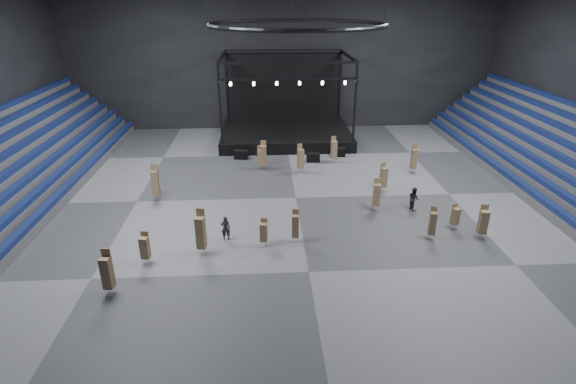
{
  "coord_description": "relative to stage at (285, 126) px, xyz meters",
  "views": [
    {
      "loc": [
        -2.46,
        -32.53,
        14.84
      ],
      "look_at": [
        -0.74,
        -2.0,
        1.4
      ],
      "focal_mm": 28.0,
      "sensor_mm": 36.0,
      "label": 1
    }
  ],
  "objects": [
    {
      "name": "chair_stack_12",
      "position": [
        0.82,
        -10.68,
        -0.08
      ],
      "size": [
        0.64,
        0.64,
        2.68
      ],
      "rotation": [
        0.0,
        0.0,
        0.38
      ],
      "color": "silver",
      "rests_on": "floor"
    },
    {
      "name": "man_center",
      "position": [
        -5.08,
        -22.62,
        -0.6
      ],
      "size": [
        0.63,
        0.42,
        1.69
      ],
      "primitive_type": "imported",
      "rotation": [
        0.0,
        0.0,
        3.16
      ],
      "color": "black",
      "rests_on": "floor"
    },
    {
      "name": "chair_stack_8",
      "position": [
        7.22,
        -15.33,
        -0.17
      ],
      "size": [
        0.62,
        0.62,
        2.47
      ],
      "rotation": [
        0.0,
        0.0,
        0.34
      ],
      "color": "silver",
      "rests_on": "floor"
    },
    {
      "name": "wall_back",
      "position": [
        -0.0,
        4.76,
        7.55
      ],
      "size": [
        50.0,
        0.2,
        18.0
      ],
      "primitive_type": "cube",
      "color": "black",
      "rests_on": "ground"
    },
    {
      "name": "chair_stack_11",
      "position": [
        -9.67,
        -25.24,
        -0.33
      ],
      "size": [
        0.55,
        0.55,
        2.09
      ],
      "rotation": [
        0.0,
        0.0,
        -0.16
      ],
      "color": "silver",
      "rests_on": "floor"
    },
    {
      "name": "stage",
      "position": [
        0.0,
        0.0,
        0.0
      ],
      "size": [
        14.0,
        10.0,
        9.2
      ],
      "color": "black",
      "rests_on": "floor"
    },
    {
      "name": "wall_front",
      "position": [
        -0.0,
        -37.24,
        7.55
      ],
      "size": [
        50.0,
        0.2,
        18.0
      ],
      "primitive_type": "cube",
      "color": "black",
      "rests_on": "ground"
    },
    {
      "name": "crew_member",
      "position": [
        8.66,
        -18.81,
        -0.57
      ],
      "size": [
        0.8,
        0.96,
        1.76
      ],
      "primitive_type": "imported",
      "rotation": [
        0.0,
        0.0,
        1.74
      ],
      "color": "black",
      "rests_on": "floor"
    },
    {
      "name": "flight_case_left",
      "position": [
        -4.72,
        -6.62,
        -1.01
      ],
      "size": [
        1.42,
        0.91,
        0.88
      ],
      "primitive_type": "cube",
      "rotation": [
        0.0,
        0.0,
        -0.2
      ],
      "color": "black",
      "rests_on": "floor"
    },
    {
      "name": "chair_stack_3",
      "position": [
        4.22,
        -8.22,
        -0.11
      ],
      "size": [
        0.59,
        0.59,
        2.58
      ],
      "rotation": [
        0.0,
        0.0,
        0.18
      ],
      "color": "silver",
      "rests_on": "floor"
    },
    {
      "name": "flight_case_mid",
      "position": [
        2.28,
        -7.88,
        -1.02
      ],
      "size": [
        1.29,
        0.67,
        0.85
      ],
      "primitive_type": "cube",
      "rotation": [
        0.0,
        0.0,
        -0.03
      ],
      "color": "black",
      "rests_on": "floor"
    },
    {
      "name": "chair_stack_15",
      "position": [
        -10.95,
        -16.05,
        0.05
      ],
      "size": [
        0.53,
        0.53,
        2.96
      ],
      "rotation": [
        0.0,
        0.0,
        0.01
      ],
      "color": "silver",
      "rests_on": "floor"
    },
    {
      "name": "chair_stack_2",
      "position": [
        11.03,
        -11.22,
        -0.1
      ],
      "size": [
        0.49,
        0.49,
        2.65
      ],
      "rotation": [
        0.0,
        0.0,
        0.03
      ],
      "color": "silver",
      "rests_on": "floor"
    },
    {
      "name": "chair_stack_9",
      "position": [
        11.78,
        -23.43,
        -0.17
      ],
      "size": [
        0.6,
        0.6,
        2.41
      ],
      "rotation": [
        0.0,
        0.0,
        -0.15
      ],
      "color": "silver",
      "rests_on": "floor"
    },
    {
      "name": "chair_stack_1",
      "position": [
        5.82,
        -18.78,
        -0.15
      ],
      "size": [
        0.55,
        0.55,
        2.5
      ],
      "rotation": [
        0.0,
        0.0,
        -0.11
      ],
      "color": "silver",
      "rests_on": "floor"
    },
    {
      "name": "chair_stack_13",
      "position": [
        -2.59,
        -23.61,
        -0.42
      ],
      "size": [
        0.53,
        0.53,
        1.93
      ],
      "rotation": [
        0.0,
        0.0,
        -0.2
      ],
      "color": "silver",
      "rests_on": "floor"
    },
    {
      "name": "chair_stack_5",
      "position": [
        10.52,
        -22.02,
        -0.45
      ],
      "size": [
        0.59,
        0.59,
        1.86
      ],
      "rotation": [
        0.0,
        0.0,
        0.41
      ],
      "color": "silver",
      "rests_on": "floor"
    },
    {
      "name": "chair_stack_10",
      "position": [
        -2.52,
        -9.46,
        -0.07
      ],
      "size": [
        0.55,
        0.55,
        2.65
      ],
      "rotation": [
        0.0,
        0.0,
        -0.04
      ],
      "color": "silver",
      "rests_on": "floor"
    },
    {
      "name": "chair_stack_0",
      "position": [
        -2.81,
        -9.62,
        -0.28
      ],
      "size": [
        0.58,
        0.58,
        2.25
      ],
      "rotation": [
        0.0,
        0.0,
        0.34
      ],
      "color": "silver",
      "rests_on": "floor"
    },
    {
      "name": "chair_stack_7",
      "position": [
        8.45,
        -23.29,
        -0.26
      ],
      "size": [
        0.49,
        0.49,
        2.32
      ],
      "rotation": [
        0.0,
        0.0,
        -0.18
      ],
      "color": "silver",
      "rests_on": "floor"
    },
    {
      "name": "chair_stack_4",
      "position": [
        -10.91,
        -28.21,
        -0.05
      ],
      "size": [
        0.59,
        0.59,
        2.72
      ],
      "rotation": [
        0.0,
        0.0,
        -0.15
      ],
      "color": "silver",
      "rests_on": "floor"
    },
    {
      "name": "truss_ring",
      "position": [
        -0.0,
        -16.24,
        11.55
      ],
      "size": [
        12.3,
        12.3,
        5.15
      ],
      "color": "black",
      "rests_on": "ceiling"
    },
    {
      "name": "flight_case_right",
      "position": [
        5.02,
        -6.37,
        -1.01
      ],
      "size": [
        1.39,
        0.82,
        0.88
      ],
      "primitive_type": "cube",
      "rotation": [
        0.0,
        0.0,
        -0.12
      ],
      "color": "black",
      "rests_on": "floor"
    },
    {
      "name": "chair_stack_6",
      "position": [
        -0.54,
        -23.16,
        -0.27
      ],
      "size": [
        0.48,
        0.48,
        2.29
      ],
      "rotation": [
        0.0,
        0.0,
        -0.1
      ],
      "color": "silver",
      "rests_on": "floor"
    },
    {
      "name": "chair_stack_14",
      "position": [
        -6.45,
        -24.32,
        0.09
      ],
      "size": [
        0.63,
        0.63,
        3.05
      ],
      "rotation": [
        0.0,
        0.0,
        -0.2
      ],
      "color": "silver",
      "rests_on": "floor"
    },
    {
      "name": "floor",
      "position": [
        -0.0,
        -16.24,
        -1.45
      ],
      "size": [
        50.0,
        50.0,
        0.0
      ],
      "primitive_type": "plane",
      "color": "#57575A",
      "rests_on": "ground"
    }
  ]
}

